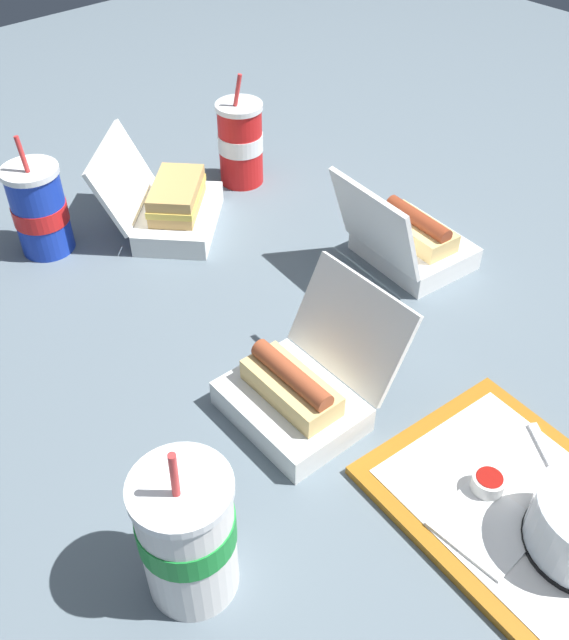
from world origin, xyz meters
TOP-DOWN VIEW (x-y plane):
  - ground_plane at (0.00, 0.00)m, footprint 3.20×3.20m
  - food_tray at (0.39, -0.03)m, footprint 0.39×0.29m
  - ketchup_cup at (0.33, -0.04)m, footprint 0.04×0.04m
  - napkin_stack at (0.36, -0.08)m, footprint 0.10×0.10m
  - plastic_fork at (0.36, 0.06)m, footprint 0.10×0.07m
  - clamshell_hotdog_corner at (-0.05, 0.26)m, footprint 0.20×0.21m
  - clamshell_sandwich_front at (-0.40, 0.02)m, footprint 0.27×0.27m
  - clamshell_hotdog_center at (0.08, -0.12)m, footprint 0.18×0.21m
  - soda_cup_right at (-0.45, 0.21)m, footprint 0.09×0.09m
  - soda_cup_left at (-0.49, -0.19)m, footprint 0.09×0.09m
  - soda_cup_center at (0.19, -0.37)m, footprint 0.10×0.10m

SIDE VIEW (x-z plane):
  - ground_plane at x=0.00m, z-range 0.00..0.00m
  - food_tray at x=0.39m, z-range 0.00..0.01m
  - napkin_stack at x=0.36m, z-range 0.01..0.02m
  - plastic_fork at x=0.36m, z-range 0.01..0.02m
  - ketchup_cup at x=0.33m, z-range 0.01..0.04m
  - clamshell_hotdog_center at x=0.08m, z-range -0.04..0.12m
  - clamshell_hotdog_corner at x=-0.05m, z-range -0.05..0.13m
  - clamshell_sandwich_front at x=-0.40m, z-range -0.04..0.12m
  - soda_cup_left at x=-0.49m, z-range -0.03..0.19m
  - soda_cup_right at x=-0.45m, z-range -0.03..0.19m
  - soda_cup_center at x=0.19m, z-range -0.03..0.21m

